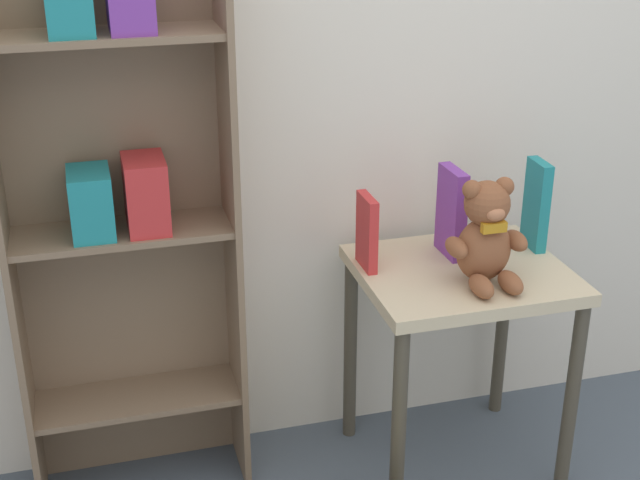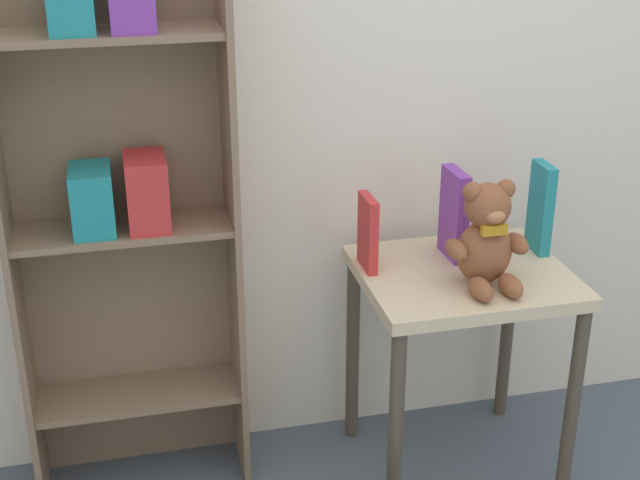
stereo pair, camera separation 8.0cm
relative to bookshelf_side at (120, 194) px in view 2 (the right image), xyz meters
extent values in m
cube|color=silver|center=(0.78, 0.13, 0.37)|extent=(4.80, 0.06, 2.50)
cube|color=#7F664C|center=(-0.29, -0.03, -0.09)|extent=(0.02, 0.23, 1.59)
cube|color=#7F664C|center=(0.29, -0.03, -0.09)|extent=(0.02, 0.23, 1.59)
cube|color=#7F664C|center=(0.00, 0.07, -0.09)|extent=(0.60, 0.02, 1.59)
cube|color=#7F664C|center=(0.00, -0.03, -0.60)|extent=(0.56, 0.21, 0.02)
cube|color=#7F664C|center=(0.00, -0.03, -0.09)|extent=(0.56, 0.21, 0.02)
cube|color=#7F664C|center=(0.00, -0.03, 0.42)|extent=(0.56, 0.21, 0.02)
cube|color=teal|center=(-0.07, -0.05, 0.50)|extent=(0.11, 0.16, 0.14)
cube|color=teal|center=(-0.07, -0.05, 0.01)|extent=(0.11, 0.16, 0.17)
cube|color=red|center=(0.07, -0.05, 0.02)|extent=(0.11, 0.16, 0.19)
cube|color=beige|center=(0.90, -0.19, -0.25)|extent=(0.57, 0.49, 0.04)
cylinder|color=#494233|center=(0.65, -0.41, -0.58)|extent=(0.04, 0.04, 0.61)
cylinder|color=#494233|center=(1.15, -0.41, -0.58)|extent=(0.04, 0.04, 0.61)
cylinder|color=#494233|center=(0.65, 0.02, -0.58)|extent=(0.04, 0.04, 0.61)
cylinder|color=#494233|center=(1.15, 0.02, -0.58)|extent=(0.04, 0.04, 0.61)
ellipsoid|color=brown|center=(0.92, -0.27, -0.14)|extent=(0.15, 0.11, 0.18)
sphere|color=brown|center=(0.92, -0.27, -0.01)|extent=(0.12, 0.12, 0.12)
sphere|color=brown|center=(0.87, -0.27, 0.03)|extent=(0.05, 0.05, 0.05)
sphere|color=brown|center=(0.96, -0.27, 0.03)|extent=(0.05, 0.05, 0.05)
ellipsoid|color=#B56E48|center=(0.92, -0.32, -0.02)|extent=(0.05, 0.04, 0.04)
ellipsoid|color=brown|center=(0.83, -0.29, -0.12)|extent=(0.05, 0.10, 0.05)
ellipsoid|color=brown|center=(1.00, -0.29, -0.12)|extent=(0.05, 0.10, 0.05)
ellipsoid|color=brown|center=(0.88, -0.36, -0.21)|extent=(0.05, 0.11, 0.05)
ellipsoid|color=brown|center=(0.96, -0.36, -0.21)|extent=(0.05, 0.11, 0.05)
cube|color=#C68419|center=(0.92, -0.32, -0.06)|extent=(0.07, 0.02, 0.03)
cube|color=red|center=(0.65, -0.11, -0.13)|extent=(0.03, 0.12, 0.21)
cube|color=purple|center=(0.90, -0.09, -0.10)|extent=(0.04, 0.13, 0.26)
cube|color=teal|center=(1.15, -0.11, -0.10)|extent=(0.04, 0.11, 0.26)
camera|label=1|loc=(-0.07, -2.23, 0.82)|focal=50.00mm
camera|label=2|loc=(0.00, -2.24, 0.82)|focal=50.00mm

